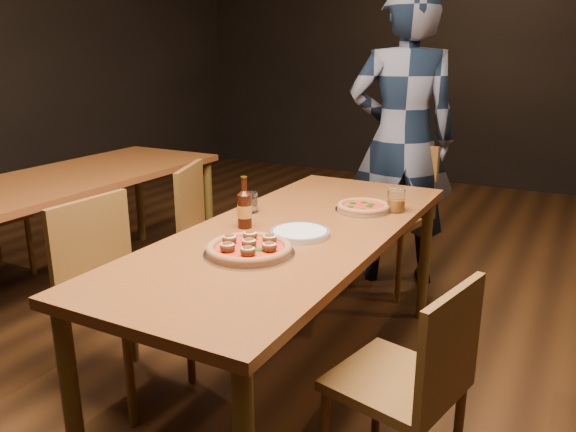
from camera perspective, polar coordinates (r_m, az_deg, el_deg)
The scene contains 14 objects.
ground at distance 2.72m, azimuth 0.52°, elevation -16.54°, with size 9.00×9.00×0.00m, color black.
table_main at distance 2.41m, azimuth 0.56°, elevation -2.93°, with size 0.80×2.00×0.75m.
table_left at distance 3.69m, azimuth -21.21°, elevation 2.81°, with size 0.80×2.00×0.75m.
chair_main_nw at distance 2.54m, azimuth -16.03°, elevation -7.97°, with size 0.42×0.42×0.91m, color brown, non-canonical shape.
chair_main_sw at distance 3.23m, azimuth -6.42°, elevation -2.18°, with size 0.42×0.42×0.90m, color brown, non-canonical shape.
chair_main_e at distance 2.00m, azimuth 10.87°, elevation -16.02°, with size 0.39×0.39×0.83m, color brown, non-canonical shape.
chair_end at distance 3.61m, azimuth 10.13°, elevation 0.06°, with size 0.44×0.44×0.95m, color brown, non-canonical shape.
pizza_meatball at distance 2.10m, azimuth -3.97°, elevation -3.27°, with size 0.34×0.34×0.06m.
pizza_margherita at distance 2.68m, azimuth 7.67°, elevation 0.91°, with size 0.27×0.27×0.04m.
plate_stack at distance 2.30m, azimuth 1.22°, elevation -1.74°, with size 0.24×0.24×0.02m, color white.
beer_bottle at distance 2.39m, azimuth -4.44°, elevation 0.63°, with size 0.06×0.06×0.22m.
water_glass at distance 2.63m, azimuth -3.89°, elevation 1.38°, with size 0.07×0.07×0.09m, color white.
amber_glass at distance 2.68m, azimuth 10.92°, elevation 1.54°, with size 0.08×0.08×0.10m, color #AD6413.
diner at distance 3.64m, azimuth 11.51°, elevation 7.54°, with size 0.68×0.45×1.87m, color black.
Camera 1 is at (1.05, -2.02, 1.48)m, focal length 35.00 mm.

